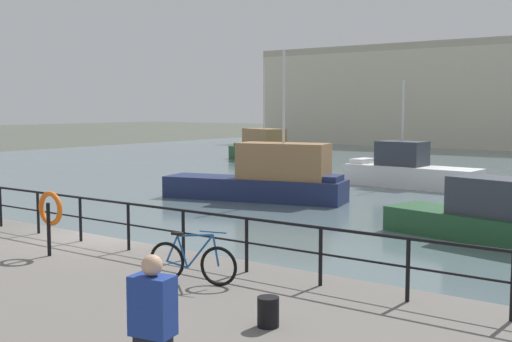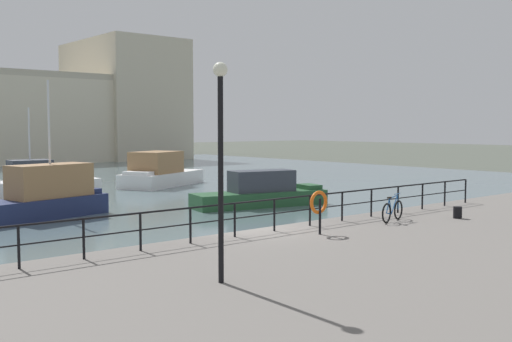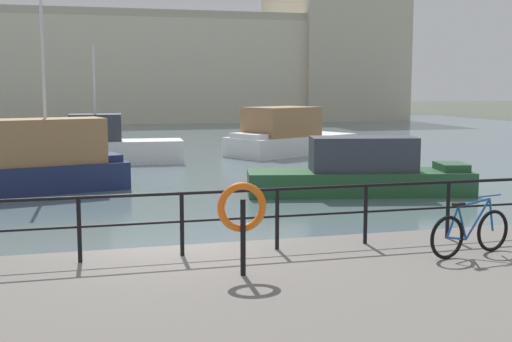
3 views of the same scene
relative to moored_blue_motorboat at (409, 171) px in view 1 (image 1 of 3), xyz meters
name	(u,v)px [view 1 (image 1 of 3)]	position (x,y,z in m)	size (l,w,h in m)	color
ground_plane	(104,265)	(0.25, -19.62, -0.81)	(240.00, 240.00, 0.00)	#4C5147
water_basin	(480,171)	(0.25, 10.58, -0.80)	(80.00, 60.00, 0.01)	slate
moored_blue_motorboat	(409,171)	(0.00, 0.00, 0.00)	(6.76, 2.41, 5.26)	white
moored_red_daysailer	(508,220)	(7.69, -11.09, -0.10)	(7.50, 3.39, 1.88)	#23512D
moored_cabin_cruiser	(266,178)	(-3.01, -7.99, 0.15)	(8.08, 3.70, 6.28)	navy
moored_white_yacht	(269,150)	(-14.38, 8.44, 0.05)	(8.97, 5.83, 7.02)	#23512D
quay_railing	(80,211)	(0.32, -20.37, 0.68)	(23.16, 0.07, 1.08)	black
parked_bicycle	(192,262)	(4.96, -21.60, 0.33)	(1.73, 0.49, 0.98)	black
mooring_bollard	(268,312)	(7.42, -22.72, 0.16)	(0.32, 0.32, 0.44)	black
life_ring_stand	(50,211)	(1.01, -21.72, 0.91)	(0.75, 0.16, 1.40)	black
standing_person	(153,334)	(8.03, -25.64, 0.80)	(0.48, 0.36, 1.69)	black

